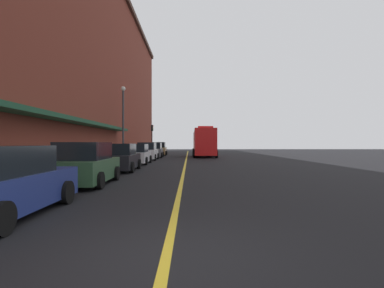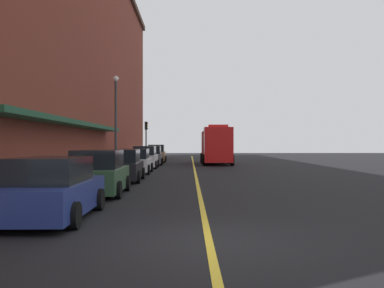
% 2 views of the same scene
% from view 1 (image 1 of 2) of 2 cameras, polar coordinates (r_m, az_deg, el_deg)
% --- Properties ---
extents(ground_plane, '(112.00, 112.00, 0.00)m').
position_cam_1_polar(ground_plane, '(29.30, -1.16, -3.16)').
color(ground_plane, black).
extents(sidewalk_left, '(2.40, 70.00, 0.15)m').
position_cam_1_polar(sidewalk_left, '(30.01, -13.09, -2.94)').
color(sidewalk_left, '#ADA8A0').
rests_on(sidewalk_left, ground).
extents(lane_center_stripe, '(0.16, 70.00, 0.01)m').
position_cam_1_polar(lane_center_stripe, '(29.30, -1.16, -3.15)').
color(lane_center_stripe, gold).
rests_on(lane_center_stripe, ground).
extents(brick_building_left, '(11.99, 64.00, 19.57)m').
position_cam_1_polar(brick_building_left, '(32.20, -25.47, 14.70)').
color(brick_building_left, maroon).
rests_on(brick_building_left, ground).
extents(parked_car_1, '(2.14, 4.22, 1.72)m').
position_cam_1_polar(parked_car_1, '(12.74, -19.94, -3.81)').
color(parked_car_1, '#2D5133').
rests_on(parked_car_1, ground).
extents(parked_car_2, '(2.20, 4.50, 1.66)m').
position_cam_1_polar(parked_car_2, '(18.47, -13.81, -2.66)').
color(parked_car_2, black).
rests_on(parked_car_2, ground).
extents(parked_car_3, '(2.17, 4.20, 1.63)m').
position_cam_1_polar(parked_car_3, '(24.32, -10.75, -2.02)').
color(parked_car_3, silver).
rests_on(parked_car_3, ground).
extents(parked_car_4, '(2.07, 4.31, 1.78)m').
position_cam_1_polar(parked_car_4, '(30.22, -8.65, -1.49)').
color(parked_car_4, silver).
rests_on(parked_car_4, ground).
extents(parked_car_5, '(2.18, 4.69, 1.75)m').
position_cam_1_polar(parked_car_5, '(35.59, -7.34, -1.26)').
color(parked_car_5, '#595B60').
rests_on(parked_car_5, ground).
extents(parked_car_6, '(2.16, 4.49, 1.85)m').
position_cam_1_polar(parked_car_6, '(41.76, -6.35, -1.00)').
color(parked_car_6, '#A5844C').
rests_on(parked_car_6, ground).
extents(fire_truck, '(2.85, 8.59, 3.66)m').
position_cam_1_polar(fire_truck, '(36.88, 2.35, 0.22)').
color(fire_truck, red).
rests_on(fire_truck, ground).
extents(parking_meter_2, '(0.14, 0.18, 1.33)m').
position_cam_1_polar(parking_meter_2, '(18.76, -18.16, -1.77)').
color(parking_meter_2, '#4C4C51').
rests_on(parking_meter_2, sidewalk_left).
extents(parking_meter_3, '(0.14, 0.18, 1.33)m').
position_cam_1_polar(parking_meter_3, '(38.64, -8.96, -0.80)').
color(parking_meter_3, '#4C4C51').
rests_on(parking_meter_3, sidewalk_left).
extents(street_lamp_left, '(0.44, 0.44, 6.94)m').
position_cam_1_polar(street_lamp_left, '(28.73, -13.20, 5.55)').
color(street_lamp_left, '#33383D').
rests_on(street_lamp_left, sidewalk_left).
extents(traffic_light_near, '(0.38, 0.36, 4.30)m').
position_cam_1_polar(traffic_light_near, '(44.55, -7.75, 2.02)').
color(traffic_light_near, '#232326').
rests_on(traffic_light_near, sidewalk_left).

